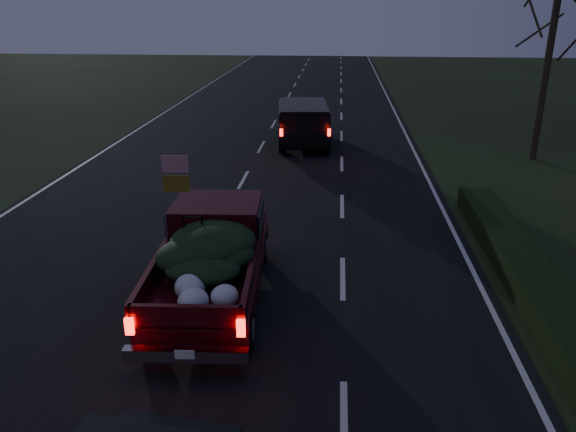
# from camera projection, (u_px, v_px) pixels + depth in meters

# --- Properties ---
(ground) EXTENTS (120.00, 120.00, 0.00)m
(ground) POSITION_uv_depth(u_px,v_px,m) (163.00, 329.00, 11.24)
(ground) COLOR black
(ground) RESTS_ON ground
(road_asphalt) EXTENTS (14.00, 120.00, 0.02)m
(road_asphalt) POSITION_uv_depth(u_px,v_px,m) (163.00, 328.00, 11.23)
(road_asphalt) COLOR black
(road_asphalt) RESTS_ON ground
(hedge_row) EXTENTS (1.00, 10.00, 0.60)m
(hedge_row) POSITION_uv_depth(u_px,v_px,m) (521.00, 265.00, 13.29)
(hedge_row) COLOR black
(hedge_row) RESTS_ON ground
(bare_tree_far) EXTENTS (3.60, 3.60, 7.00)m
(bare_tree_far) POSITION_uv_depth(u_px,v_px,m) (553.00, 26.00, 21.45)
(bare_tree_far) COLOR black
(bare_tree_far) RESTS_ON ground
(pickup_truck) EXTENTS (2.40, 5.58, 2.87)m
(pickup_truck) POSITION_uv_depth(u_px,v_px,m) (212.00, 252.00, 12.10)
(pickup_truck) COLOR #3F0810
(pickup_truck) RESTS_ON ground
(lead_suv) EXTENTS (2.69, 5.43, 1.51)m
(lead_suv) POSITION_uv_depth(u_px,v_px,m) (303.00, 120.00, 25.30)
(lead_suv) COLOR black
(lead_suv) RESTS_ON ground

